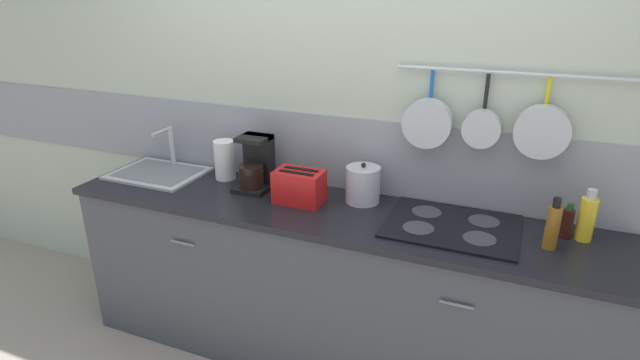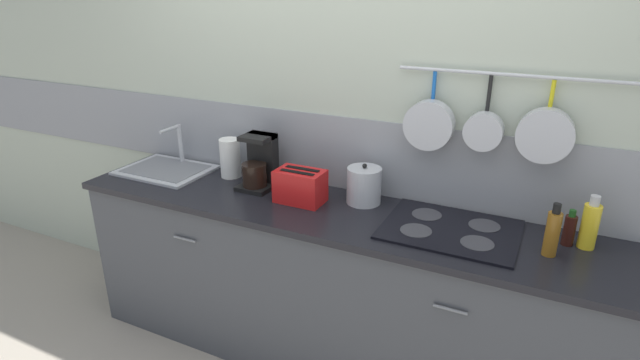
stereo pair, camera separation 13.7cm
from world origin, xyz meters
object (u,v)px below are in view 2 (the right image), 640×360
(coffee_maker, at_px, (259,165))
(bottle_dish_soap, at_px, (569,229))
(kettle, at_px, (364,185))
(paper_towel_roll, at_px, (230,158))
(toaster, at_px, (300,186))
(bottle_hot_sauce, at_px, (590,225))
(bottle_vinegar, at_px, (552,233))

(coffee_maker, height_order, bottle_dish_soap, coffee_maker)
(kettle, height_order, bottle_dish_soap, kettle)
(paper_towel_roll, relative_size, kettle, 1.07)
(paper_towel_roll, xyz_separation_m, kettle, (0.83, -0.01, -0.02))
(toaster, bearing_deg, bottle_dish_soap, 4.55)
(kettle, bearing_deg, bottle_hot_sauce, -1.30)
(coffee_maker, height_order, toaster, coffee_maker)
(bottle_vinegar, xyz_separation_m, bottle_hot_sauce, (0.14, 0.14, 0.00))
(paper_towel_roll, bearing_deg, bottle_hot_sauce, -1.05)
(kettle, xyz_separation_m, bottle_vinegar, (0.88, -0.17, 0.01))
(paper_towel_roll, bearing_deg, coffee_maker, -13.79)
(paper_towel_roll, xyz_separation_m, bottle_dish_soap, (1.78, -0.04, -0.04))
(paper_towel_roll, xyz_separation_m, bottle_hot_sauce, (1.85, -0.03, -0.01))
(bottle_vinegar, bearing_deg, toaster, 178.30)
(bottle_hot_sauce, bearing_deg, paper_towel_roll, 178.95)
(bottle_vinegar, height_order, bottle_hot_sauce, bottle_hot_sauce)
(coffee_maker, xyz_separation_m, bottle_vinegar, (1.48, -0.12, -0.02))
(toaster, relative_size, bottle_hot_sauce, 1.11)
(bottle_vinegar, height_order, bottle_dish_soap, bottle_vinegar)
(toaster, xyz_separation_m, bottle_dish_soap, (1.25, 0.10, -0.01))
(toaster, height_order, bottle_hot_sauce, bottle_hot_sauce)
(coffee_maker, xyz_separation_m, toaster, (0.30, -0.09, -0.04))
(coffee_maker, xyz_separation_m, bottle_dish_soap, (1.55, 0.01, -0.05))
(toaster, distance_m, bottle_vinegar, 1.18)
(bottle_vinegar, bearing_deg, kettle, 169.31)
(coffee_maker, distance_m, toaster, 0.31)
(toaster, bearing_deg, coffee_maker, 164.08)
(paper_towel_roll, distance_m, bottle_vinegar, 1.72)
(coffee_maker, relative_size, bottle_vinegar, 1.28)
(bottle_dish_soap, relative_size, bottle_hot_sauce, 0.69)
(paper_towel_roll, xyz_separation_m, coffee_maker, (0.23, -0.06, 0.01))
(bottle_vinegar, bearing_deg, coffee_maker, 175.36)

